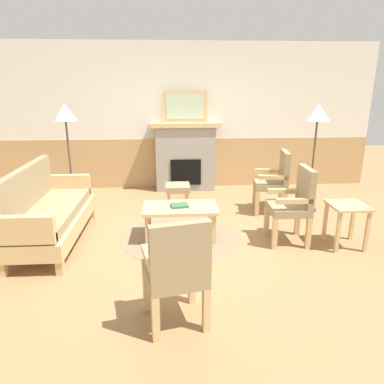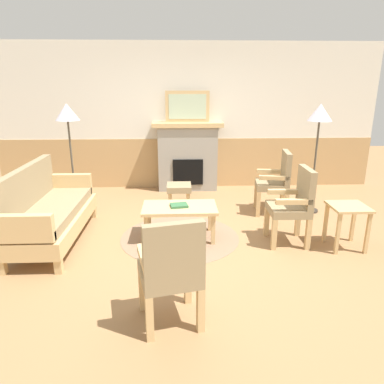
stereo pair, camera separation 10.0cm
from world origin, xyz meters
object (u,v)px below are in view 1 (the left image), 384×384
framed_picture (185,107)px  floor_lamp_by_couch (66,119)px  armchair_by_window_left (275,179)px  fireplace (185,156)px  footstool (178,189)px  couch (48,213)px  floor_lamp_by_chairs (317,119)px  armchair_near_fireplace (294,202)px  book_on_table (180,205)px  armchair_front_left (177,268)px  side_table (347,213)px  coffee_table (180,210)px

framed_picture → floor_lamp_by_couch: size_ratio=0.48×
floor_lamp_by_couch → armchair_by_window_left: bearing=-5.0°
fireplace → footstool: 1.04m
couch → floor_lamp_by_chairs: bearing=14.3°
armchair_near_fireplace → floor_lamp_by_chairs: 1.59m
framed_picture → couch: (-1.84, -2.29, -1.16)m
framed_picture → floor_lamp_by_chairs: (1.93, -1.34, -0.11)m
book_on_table → armchair_by_window_left: armchair_by_window_left is taller
armchair_near_fireplace → footstool: bearing=133.6°
armchair_near_fireplace → floor_lamp_by_couch: (-3.11, 1.38, 0.91)m
armchair_front_left → floor_lamp_by_couch: 3.49m
floor_lamp_by_chairs → fireplace: bearing=145.3°
armchair_near_fireplace → armchair_front_left: size_ratio=1.00×
book_on_table → armchair_near_fireplace: 1.46m
armchair_by_window_left → floor_lamp_by_chairs: floor_lamp_by_chairs is taller
fireplace → floor_lamp_by_chairs: 2.48m
side_table → coffee_table: bearing=169.7°
fireplace → framed_picture: 0.91m
armchair_by_window_left → armchair_front_left: same height
couch → book_on_table: bearing=0.8°
coffee_table → floor_lamp_by_couch: size_ratio=0.57×
footstool → armchair_by_window_left: 1.59m
armchair_near_fireplace → armchair_by_window_left: same height
armchair_by_window_left → floor_lamp_by_chairs: 1.08m
coffee_table → floor_lamp_by_chairs: size_ratio=0.57×
book_on_table → floor_lamp_by_couch: 2.28m
book_on_table → floor_lamp_by_chairs: 2.51m
fireplace → armchair_by_window_left: (1.34, -1.36, -0.11)m
couch → floor_lamp_by_couch: floor_lamp_by_couch is taller
framed_picture → armchair_front_left: framed_picture is taller
side_table → armchair_near_fireplace: bearing=164.3°
footstool → floor_lamp_by_couch: bearing=-175.6°
coffee_table → armchair_near_fireplace: bearing=-7.9°
fireplace → armchair_front_left: fireplace is taller
armchair_near_fireplace → floor_lamp_by_chairs: size_ratio=0.58×
fireplace → floor_lamp_by_chairs: (1.93, -1.34, 0.80)m
framed_picture → floor_lamp_by_couch: bearing=-149.7°
coffee_table → couch: bearing=-179.0°
floor_lamp_by_couch → footstool: bearing=4.4°
coffee_table → armchair_by_window_left: armchair_by_window_left is taller
couch → book_on_table: 1.66m
fireplace → floor_lamp_by_chairs: floor_lamp_by_chairs is taller
framed_picture → armchair_near_fireplace: size_ratio=0.82×
fireplace → coffee_table: 2.29m
couch → side_table: (3.72, -0.34, 0.04)m
armchair_by_window_left → armchair_front_left: 3.12m
couch → armchair_front_left: (1.59, -1.75, 0.14)m
footstool → floor_lamp_by_chairs: 2.43m
book_on_table → floor_lamp_by_couch: floor_lamp_by_couch is taller
floor_lamp_by_couch → armchair_near_fireplace: bearing=-23.9°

